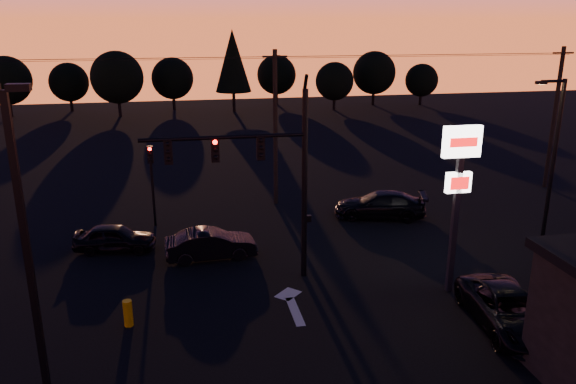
# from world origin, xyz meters

# --- Properties ---
(ground) EXTENTS (120.00, 120.00, 0.00)m
(ground) POSITION_xyz_m (0.00, 0.00, 0.00)
(ground) COLOR black
(ground) RESTS_ON ground
(lane_arrow) EXTENTS (1.20, 3.10, 0.01)m
(lane_arrow) POSITION_xyz_m (0.50, 1.67, 0.01)
(lane_arrow) COLOR beige
(lane_arrow) RESTS_ON ground
(traffic_signal_mast) EXTENTS (6.79, 0.52, 8.58)m
(traffic_signal_mast) POSITION_xyz_m (-0.10, 3.99, 4.94)
(traffic_signal_mast) COLOR black
(traffic_signal_mast) RESTS_ON ground
(secondary_signal) EXTENTS (0.30, 0.31, 4.35)m
(secondary_signal) POSITION_xyz_m (-5.00, 11.49, 2.86)
(secondary_signal) COLOR black
(secondary_signal) RESTS_ON ground
(parking_lot_light) EXTENTS (1.25, 0.30, 9.14)m
(parking_lot_light) POSITION_xyz_m (-7.50, -3.00, 5.27)
(parking_lot_light) COLOR black
(parking_lot_light) RESTS_ON ground
(pylon_sign) EXTENTS (1.50, 0.28, 6.80)m
(pylon_sign) POSITION_xyz_m (7.00, 1.50, 4.91)
(pylon_sign) COLOR black
(pylon_sign) RESTS_ON ground
(streetlight) EXTENTS (1.55, 0.35, 8.00)m
(streetlight) POSITION_xyz_m (13.91, 5.50, 4.42)
(streetlight) COLOR black
(streetlight) RESTS_ON ground
(utility_pole_1) EXTENTS (1.40, 0.26, 9.00)m
(utility_pole_1) POSITION_xyz_m (2.00, 14.00, 4.59)
(utility_pole_1) COLOR black
(utility_pole_1) RESTS_ON ground
(utility_pole_2) EXTENTS (1.40, 0.26, 9.00)m
(utility_pole_2) POSITION_xyz_m (20.00, 14.00, 4.59)
(utility_pole_2) COLOR black
(utility_pole_2) RESTS_ON ground
(power_wires) EXTENTS (36.00, 1.22, 0.07)m
(power_wires) POSITION_xyz_m (2.00, 14.00, 8.57)
(power_wires) COLOR black
(power_wires) RESTS_ON ground
(bollard) EXTENTS (0.33, 0.33, 0.99)m
(bollard) POSITION_xyz_m (-5.61, 1.15, 0.50)
(bollard) COLOR #BA8600
(bollard) RESTS_ON ground
(tree_0) EXTENTS (5.36, 5.36, 6.74)m
(tree_0) POSITION_xyz_m (-22.00, 50.00, 4.06)
(tree_0) COLOR black
(tree_0) RESTS_ON ground
(tree_1) EXTENTS (4.54, 4.54, 5.71)m
(tree_1) POSITION_xyz_m (-16.00, 53.00, 3.43)
(tree_1) COLOR black
(tree_1) RESTS_ON ground
(tree_2) EXTENTS (5.77, 5.78, 7.26)m
(tree_2) POSITION_xyz_m (-10.00, 48.00, 4.37)
(tree_2) COLOR black
(tree_2) RESTS_ON ground
(tree_3) EXTENTS (4.95, 4.95, 6.22)m
(tree_3) POSITION_xyz_m (-4.00, 52.00, 3.75)
(tree_3) COLOR black
(tree_3) RESTS_ON ground
(tree_4) EXTENTS (4.18, 4.18, 9.50)m
(tree_4) POSITION_xyz_m (3.00, 49.00, 5.93)
(tree_4) COLOR black
(tree_4) RESTS_ON ground
(tree_5) EXTENTS (4.95, 4.95, 6.22)m
(tree_5) POSITION_xyz_m (9.00, 54.00, 3.75)
(tree_5) COLOR black
(tree_5) RESTS_ON ground
(tree_6) EXTENTS (4.54, 4.54, 5.71)m
(tree_6) POSITION_xyz_m (15.00, 48.00, 3.43)
(tree_6) COLOR black
(tree_6) RESTS_ON ground
(tree_7) EXTENTS (5.36, 5.36, 6.74)m
(tree_7) POSITION_xyz_m (21.00, 51.00, 4.06)
(tree_7) COLOR black
(tree_7) RESTS_ON ground
(tree_8) EXTENTS (4.12, 4.12, 5.19)m
(tree_8) POSITION_xyz_m (27.00, 50.00, 3.12)
(tree_8) COLOR black
(tree_8) RESTS_ON ground
(car_left) EXTENTS (3.98, 2.05, 1.29)m
(car_left) POSITION_xyz_m (-6.75, 8.37, 0.65)
(car_left) COLOR black
(car_left) RESTS_ON ground
(car_mid) EXTENTS (4.24, 1.72, 1.37)m
(car_mid) POSITION_xyz_m (-2.31, 6.61, 0.68)
(car_mid) COLOR black
(car_mid) RESTS_ON ground
(car_right) EXTENTS (5.39, 3.35, 1.46)m
(car_right) POSITION_xyz_m (7.26, 10.44, 0.73)
(car_right) COLOR black
(car_right) RESTS_ON ground
(suv_parked) EXTENTS (2.81, 5.26, 1.41)m
(suv_parked) POSITION_xyz_m (7.77, -1.56, 0.70)
(suv_parked) COLOR black
(suv_parked) RESTS_ON ground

